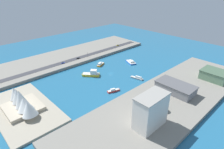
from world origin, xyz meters
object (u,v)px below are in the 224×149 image
object	(u,v)px
ferry_yellow_fast	(92,74)
hatchback_blue	(63,63)
hotel_broad_white	(151,111)
opera_landmark	(22,102)
catamaran_blue	(131,62)
yacht_sleek_gray	(137,78)
terminal_long_green	(215,75)
tugboat_red	(114,90)
traffic_light_waterfront	(88,54)
warehouse_low_gray	(175,88)
water_taxi_orange	(100,64)
suv_black	(78,58)
taxi_yellow_cab	(118,45)

from	to	relation	value
ferry_yellow_fast	hatchback_blue	bearing A→B (deg)	11.22
hotel_broad_white	opera_landmark	bearing A→B (deg)	34.83
catamaran_blue	yacht_sleek_gray	world-z (taller)	catamaran_blue
yacht_sleek_gray	hotel_broad_white	size ratio (longest dim) A/B	0.61
terminal_long_green	opera_landmark	world-z (taller)	opera_landmark
ferry_yellow_fast	hotel_broad_white	size ratio (longest dim) A/B	0.74
ferry_yellow_fast	hotel_broad_white	bearing A→B (deg)	166.90
terminal_long_green	tugboat_red	bearing A→B (deg)	57.10
opera_landmark	hotel_broad_white	bearing A→B (deg)	-145.17
traffic_light_waterfront	tugboat_red	bearing A→B (deg)	158.99
hotel_broad_white	hatchback_blue	bearing A→B (deg)	-5.24
warehouse_low_gray	traffic_light_waterfront	size ratio (longest dim) A/B	5.86
water_taxi_orange	traffic_light_waterfront	size ratio (longest dim) A/B	2.38
tugboat_red	opera_landmark	size ratio (longest dim) A/B	0.32
ferry_yellow_fast	terminal_long_green	world-z (taller)	terminal_long_green
catamaran_blue	hotel_broad_white	distance (m)	134.46
water_taxi_orange	warehouse_low_gray	size ratio (longest dim) A/B	0.41
hatchback_blue	catamaran_blue	bearing A→B (deg)	-126.90
water_taxi_orange	terminal_long_green	size ratio (longest dim) A/B	0.55
ferry_yellow_fast	suv_black	world-z (taller)	ferry_yellow_fast
terminal_long_green	opera_landmark	xyz separation A→B (m)	(94.83, 179.70, 0.69)
hatchback_blue	traffic_light_waterfront	distance (m)	40.04
suv_black	opera_landmark	distance (m)	121.63
ferry_yellow_fast	hotel_broad_white	xyz separation A→B (m)	(-104.64, 24.35, 14.67)
ferry_yellow_fast	hotel_broad_white	world-z (taller)	hotel_broad_white
hotel_broad_white	suv_black	distance (m)	161.35
opera_landmark	water_taxi_orange	bearing A→B (deg)	-74.99
suv_black	hotel_broad_white	bearing A→B (deg)	165.81
ferry_yellow_fast	terminal_long_green	bearing A→B (deg)	-139.70
traffic_light_waterfront	hotel_broad_white	bearing A→B (deg)	160.47
water_taxi_orange	traffic_light_waterfront	world-z (taller)	traffic_light_waterfront
yacht_sleek_gray	traffic_light_waterfront	bearing A→B (deg)	2.82
catamaran_blue	water_taxi_orange	bearing A→B (deg)	57.95
water_taxi_orange	hotel_broad_white	world-z (taller)	hotel_broad_white
tugboat_red	hatchback_blue	distance (m)	96.15
ferry_yellow_fast	hatchback_blue	world-z (taller)	ferry_yellow_fast
suv_black	traffic_light_waterfront	distance (m)	15.43
terminal_long_green	water_taxi_orange	bearing A→B (deg)	26.83
yacht_sleek_gray	tugboat_red	bearing A→B (deg)	91.95
yacht_sleek_gray	warehouse_low_gray	xyz separation A→B (m)	(-48.43, -1.24, 6.84)
catamaran_blue	taxi_yellow_cab	world-z (taller)	taxi_yellow_cab
yacht_sleek_gray	traffic_light_waterfront	world-z (taller)	traffic_light_waterfront
hatchback_blue	yacht_sleek_gray	bearing A→B (deg)	-154.92
yacht_sleek_gray	traffic_light_waterfront	size ratio (longest dim) A/B	2.60
traffic_light_waterfront	opera_landmark	bearing A→B (deg)	117.73
traffic_light_waterfront	catamaran_blue	bearing A→B (deg)	-146.22
water_taxi_orange	hatchback_blue	bearing A→B (deg)	48.96
water_taxi_orange	hatchback_blue	xyz separation A→B (m)	(33.60, 38.60, 2.94)
warehouse_low_gray	hatchback_blue	distance (m)	150.18
ferry_yellow_fast	warehouse_low_gray	bearing A→B (deg)	-158.98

